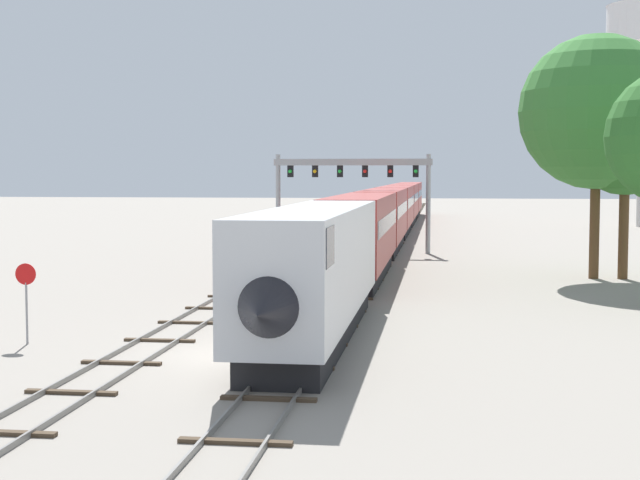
{
  "coord_description": "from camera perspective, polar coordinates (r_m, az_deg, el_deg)",
  "views": [
    {
      "loc": [
        6.53,
        -29.8,
        6.02
      ],
      "look_at": [
        1.0,
        12.0,
        3.0
      ],
      "focal_mm": 51.85,
      "sensor_mm": 36.0,
      "label": 1
    }
  ],
  "objects": [
    {
      "name": "ground_plane",
      "position": [
        31.09,
        -4.77,
        -7.08
      ],
      "size": [
        400.0,
        400.0,
        0.0
      ],
      "primitive_type": "plane",
      "color": "gray"
    },
    {
      "name": "track_main",
      "position": [
        90.11,
        4.64,
        0.3
      ],
      "size": [
        2.6,
        200.0,
        0.16
      ],
      "color": "slate",
      "rests_on": "ground"
    },
    {
      "name": "track_near",
      "position": [
        70.76,
        -0.64,
        -0.73
      ],
      "size": [
        2.6,
        160.0,
        0.16
      ],
      "color": "slate",
      "rests_on": "ground"
    },
    {
      "name": "passenger_train",
      "position": [
        82.21,
        4.37,
        1.71
      ],
      "size": [
        3.04,
        117.19,
        4.8
      ],
      "color": "silver",
      "rests_on": "ground"
    },
    {
      "name": "signal_gantry",
      "position": [
        70.42,
        2.02,
        3.73
      ],
      "size": [
        12.1,
        0.49,
        7.52
      ],
      "color": "#999BA0",
      "rests_on": "ground"
    },
    {
      "name": "stop_sign",
      "position": [
        34.21,
        -17.68,
        -3.06
      ],
      "size": [
        0.76,
        0.08,
        2.88
      ],
      "color": "gray",
      "rests_on": "ground"
    },
    {
      "name": "trackside_tree_left",
      "position": [
        55.53,
        18.34,
        5.75
      ],
      "size": [
        6.11,
        6.11,
        10.91
      ],
      "color": "brown",
      "rests_on": "ground"
    },
    {
      "name": "trackside_tree_right",
      "position": [
        55.33,
        16.72,
        7.56
      ],
      "size": [
        8.85,
        8.85,
        13.97
      ],
      "color": "brown",
      "rests_on": "ground"
    }
  ]
}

